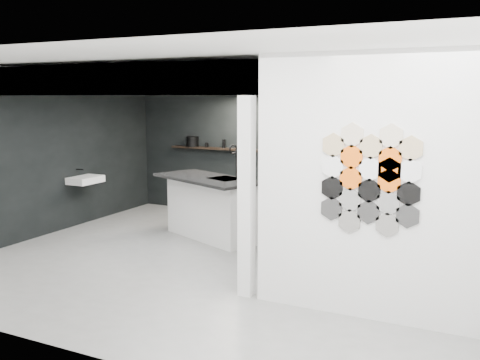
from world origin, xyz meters
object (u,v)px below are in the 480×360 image
object	(u,v)px
glass_bowl	(303,149)
bottle_dark	(224,144)
glass_vase	(303,148)
utensil_cup	(207,145)
kitchen_island	(212,207)
kettle	(282,147)
partition_panel	(369,188)
wall_basin	(85,180)
stockpot	(192,141)

from	to	relation	value
glass_bowl	bottle_dark	bearing A→B (deg)	180.00
glass_vase	utensil_cup	xyz separation A→B (m)	(-2.06, 0.00, -0.03)
kitchen_island	glass_vase	size ratio (longest dim) A/B	14.09
kettle	glass_vase	world-z (taller)	glass_vase
partition_panel	wall_basin	size ratio (longest dim) A/B	4.67
bottle_dark	kettle	bearing A→B (deg)	0.00
partition_panel	glass_vase	world-z (taller)	partition_panel
kitchen_island	bottle_dark	bearing A→B (deg)	135.02
partition_panel	kettle	size ratio (longest dim) A/B	16.37
stockpot	glass_vase	size ratio (longest dim) A/B	1.66
kitchen_island	stockpot	bearing A→B (deg)	152.16
glass_bowl	glass_vase	bearing A→B (deg)	0.00
utensil_cup	kitchen_island	bearing A→B (deg)	-58.22
wall_basin	glass_bowl	distance (m)	4.00
stockpot	glass_bowl	xyz separation A→B (m)	(2.39, 0.00, -0.06)
partition_panel	utensil_cup	world-z (taller)	partition_panel
bottle_dark	utensil_cup	bearing A→B (deg)	180.00
glass_vase	utensil_cup	world-z (taller)	glass_vase
kettle	utensil_cup	size ratio (longest dim) A/B	1.98
bottle_dark	kitchen_island	bearing A→B (deg)	-68.32
partition_panel	utensil_cup	bearing A→B (deg)	136.91
wall_basin	glass_bowl	world-z (taller)	glass_bowl
wall_basin	stockpot	size ratio (longest dim) A/B	2.40
stockpot	bottle_dark	world-z (taller)	stockpot
glass_bowl	bottle_dark	distance (m)	1.66
kitchen_island	bottle_dark	xyz separation A→B (m)	(-0.71, 1.79, 0.88)
stockpot	bottle_dark	bearing A→B (deg)	0.00
wall_basin	bottle_dark	bearing A→B (deg)	50.05
partition_panel	wall_basin	distance (m)	5.78
kitchen_island	stockpot	world-z (taller)	kitchen_island
wall_basin	kitchen_island	size ratio (longest dim) A/B	0.28
wall_basin	kitchen_island	distance (m)	2.48
stockpot	partition_panel	bearing A→B (deg)	-40.90
wall_basin	kettle	size ratio (longest dim) A/B	3.51
wall_basin	glass_vase	distance (m)	4.01
glass_bowl	utensil_cup	xyz separation A→B (m)	(-2.06, 0.00, -0.00)
bottle_dark	utensil_cup	size ratio (longest dim) A/B	1.96
stockpot	glass_vase	xyz separation A→B (m)	(2.39, 0.00, -0.03)
stockpot	utensil_cup	xyz separation A→B (m)	(0.33, 0.00, -0.06)
stockpot	bottle_dark	xyz separation A→B (m)	(0.73, 0.00, -0.02)
kitchen_island	stockpot	distance (m)	2.46
stockpot	kettle	size ratio (longest dim) A/B	1.46
partition_panel	wall_basin	world-z (taller)	partition_panel
partition_panel	glass_vase	bearing A→B (deg)	118.23
glass_vase	wall_basin	bearing A→B (deg)	-148.65
bottle_dark	wall_basin	bearing A→B (deg)	-129.95
stockpot	utensil_cup	bearing A→B (deg)	0.00
glass_bowl	utensil_cup	size ratio (longest dim) A/B	1.51
partition_panel	glass_bowl	distance (m)	4.39
kitchen_island	wall_basin	bearing A→B (deg)	-150.12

